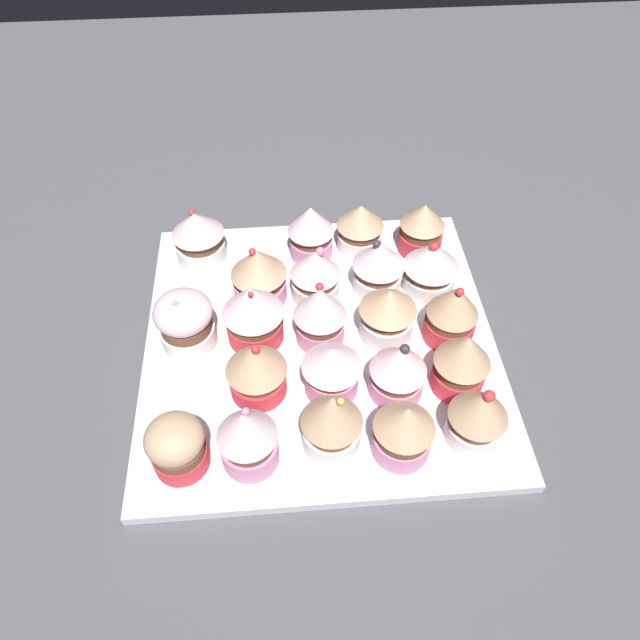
% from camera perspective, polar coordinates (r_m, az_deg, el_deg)
% --- Properties ---
extents(ground_plane, '(1.80, 1.80, 0.03)m').
position_cam_1_polar(ground_plane, '(0.68, 0.00, -3.13)').
color(ground_plane, '#4C4C51').
extents(baking_tray, '(0.39, 0.39, 0.01)m').
position_cam_1_polar(baking_tray, '(0.66, 0.00, -2.03)').
color(baking_tray, silver).
rests_on(baking_tray, ground_plane).
extents(cupcake_0, '(0.06, 0.06, 0.08)m').
position_cam_1_polar(cupcake_0, '(0.57, 15.10, -8.83)').
color(cupcake_0, white).
rests_on(cupcake_0, baking_tray).
extents(cupcake_1, '(0.06, 0.06, 0.08)m').
position_cam_1_polar(cupcake_1, '(0.60, 13.60, -3.88)').
color(cupcake_1, '#D1333D').
rests_on(cupcake_1, baking_tray).
extents(cupcake_2, '(0.06, 0.06, 0.08)m').
position_cam_1_polar(cupcake_2, '(0.65, 12.71, 0.73)').
color(cupcake_2, '#D1333D').
rests_on(cupcake_2, baking_tray).
extents(cupcake_3, '(0.06, 0.06, 0.07)m').
position_cam_1_polar(cupcake_3, '(0.69, 10.70, 5.07)').
color(cupcake_3, white).
rests_on(cupcake_3, baking_tray).
extents(cupcake_4, '(0.06, 0.06, 0.07)m').
position_cam_1_polar(cupcake_4, '(0.75, 9.85, 8.84)').
color(cupcake_4, '#D1333D').
rests_on(cupcake_4, baking_tray).
extents(cupcake_5, '(0.06, 0.06, 0.07)m').
position_cam_1_polar(cupcake_5, '(0.56, 8.12, -10.42)').
color(cupcake_5, pink).
rests_on(cupcake_5, baking_tray).
extents(cupcake_6, '(0.06, 0.06, 0.07)m').
position_cam_1_polar(cupcake_6, '(0.59, 7.58, -4.79)').
color(cupcake_6, pink).
rests_on(cupcake_6, baking_tray).
extents(cupcake_7, '(0.06, 0.06, 0.07)m').
position_cam_1_polar(cupcake_7, '(0.64, 6.52, 0.97)').
color(cupcake_7, white).
rests_on(cupcake_7, baking_tray).
extents(cupcake_8, '(0.06, 0.06, 0.07)m').
position_cam_1_polar(cupcake_8, '(0.69, 5.69, 5.20)').
color(cupcake_8, white).
rests_on(cupcake_8, baking_tray).
extents(cupcake_9, '(0.06, 0.06, 0.07)m').
position_cam_1_polar(cupcake_9, '(0.74, 3.90, 9.04)').
color(cupcake_9, white).
rests_on(cupcake_9, baking_tray).
extents(cupcake_10, '(0.06, 0.06, 0.08)m').
position_cam_1_polar(cupcake_10, '(0.55, 1.28, -9.72)').
color(cupcake_10, white).
rests_on(cupcake_10, baking_tray).
extents(cupcake_11, '(0.06, 0.06, 0.07)m').
position_cam_1_polar(cupcake_11, '(0.59, 1.14, -4.70)').
color(cupcake_11, pink).
rests_on(cupcake_11, baking_tray).
extents(cupcake_12, '(0.06, 0.06, 0.08)m').
position_cam_1_polar(cupcake_12, '(0.63, -0.43, 0.80)').
color(cupcake_12, pink).
rests_on(cupcake_12, baking_tray).
extents(cupcake_13, '(0.06, 0.06, 0.07)m').
position_cam_1_polar(cupcake_13, '(0.68, -0.42, 4.49)').
color(cupcake_13, white).
rests_on(cupcake_13, baking_tray).
extents(cupcake_14, '(0.06, 0.06, 0.07)m').
position_cam_1_polar(cupcake_14, '(0.73, -0.81, 8.68)').
color(cupcake_14, pink).
rests_on(cupcake_14, baking_tray).
extents(cupcake_15, '(0.06, 0.06, 0.08)m').
position_cam_1_polar(cupcake_15, '(0.54, -7.06, -11.13)').
color(cupcake_15, pink).
rests_on(cupcake_15, baking_tray).
extents(cupcake_16, '(0.06, 0.06, 0.08)m').
position_cam_1_polar(cupcake_16, '(0.59, -6.21, -4.64)').
color(cupcake_16, '#D1333D').
rests_on(cupcake_16, baking_tray).
extents(cupcake_17, '(0.07, 0.07, 0.08)m').
position_cam_1_polar(cupcake_17, '(0.63, -6.50, 0.73)').
color(cupcake_17, '#D1333D').
rests_on(cupcake_17, baking_tray).
extents(cupcake_18, '(0.06, 0.06, 0.08)m').
position_cam_1_polar(cupcake_18, '(0.67, -5.96, 4.43)').
color(cupcake_18, pink).
rests_on(cupcake_18, baking_tray).
extents(cupcake_19, '(0.05, 0.05, 0.06)m').
position_cam_1_polar(cupcake_19, '(0.56, -13.71, -11.73)').
color(cupcake_19, '#D1333D').
rests_on(cupcake_19, baking_tray).
extents(cupcake_20, '(0.06, 0.06, 0.07)m').
position_cam_1_polar(cupcake_20, '(0.64, -12.95, -0.12)').
color(cupcake_20, white).
rests_on(cupcake_20, baking_tray).
extents(cupcake_21, '(0.06, 0.06, 0.07)m').
position_cam_1_polar(cupcake_21, '(0.74, -11.71, 8.03)').
color(cupcake_21, white).
rests_on(cupcake_21, baking_tray).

